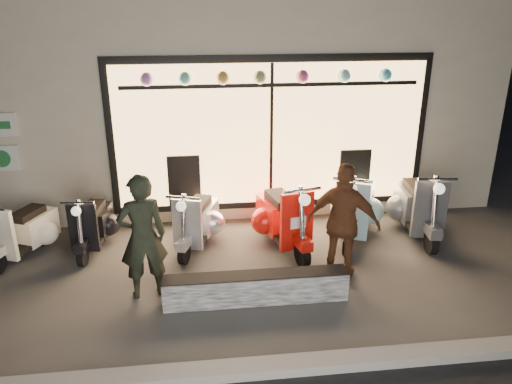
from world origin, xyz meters
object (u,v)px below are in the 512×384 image
at_px(graffiti_barrier, 256,288).
at_px(scooter_silver, 198,219).
at_px(man, 143,237).
at_px(scooter_red, 281,216).
at_px(woman, 344,223).

height_order(graffiti_barrier, scooter_silver, scooter_silver).
relative_size(scooter_silver, man, 0.82).
height_order(scooter_red, man, man).
xyz_separation_m(scooter_silver, man, (-0.71, -1.48, 0.45)).
xyz_separation_m(scooter_silver, woman, (1.98, -1.35, 0.44)).
bearing_deg(scooter_silver, man, -97.39).
bearing_deg(woman, scooter_silver, -6.52).
bearing_deg(woman, man, 30.46).
bearing_deg(graffiti_barrier, woman, 20.12).
distance_m(graffiti_barrier, scooter_red, 1.78).
bearing_deg(scooter_silver, graffiti_barrier, -50.24).
bearing_deg(scooter_red, woman, -73.87).
distance_m(graffiti_barrier, woman, 1.50).
xyz_separation_m(scooter_silver, scooter_red, (1.32, -0.16, 0.06)).
relative_size(graffiti_barrier, scooter_silver, 1.71).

